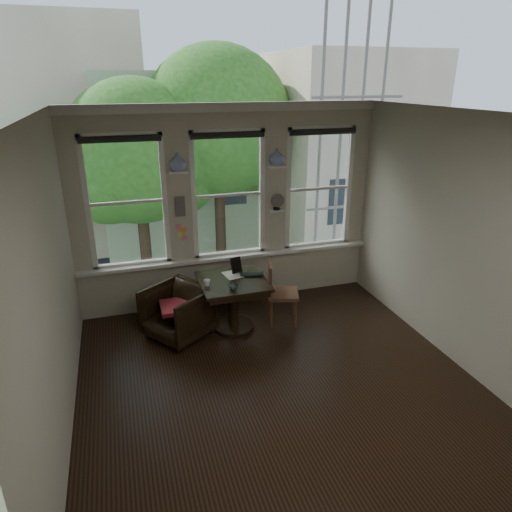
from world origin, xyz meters
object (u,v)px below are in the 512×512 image
object	(u,v)px
side_chair_right	(283,293)
armchair_left	(178,312)
table	(233,305)
laptop	(252,276)
mug	(207,283)

from	to	relation	value
side_chair_right	armchair_left	bearing A→B (deg)	104.68
armchair_left	side_chair_right	bearing A→B (deg)	52.24
table	armchair_left	world-z (taller)	table
side_chair_right	laptop	world-z (taller)	side_chair_right
table	mug	size ratio (longest dim) A/B	10.19
armchair_left	mug	xyz separation A→B (m)	(0.39, -0.10, 0.43)
laptop	armchair_left	bearing A→B (deg)	-168.53
table	side_chair_right	bearing A→B (deg)	-1.89
side_chair_right	laptop	xyz separation A→B (m)	(-0.44, 0.06, 0.30)
mug	laptop	bearing A→B (deg)	9.12
laptop	mug	world-z (taller)	mug
table	mug	xyz separation A→B (m)	(-0.37, -0.07, 0.42)
table	mug	world-z (taller)	mug
side_chair_right	laptop	distance (m)	0.54
table	side_chair_right	size ratio (longest dim) A/B	0.98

